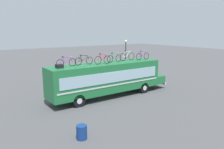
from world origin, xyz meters
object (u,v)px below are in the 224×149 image
object	(u,v)px
bus	(108,77)
rooftop_bicycle_3	(103,60)
rooftop_bicycle_6	(143,56)
rooftop_bicycle_5	(127,56)
rooftop_bicycle_4	(114,58)
trash_bin	(82,132)
rooftop_bicycle_2	(84,61)
rooftop_bicycle_1	(66,62)
luggage_bag_1	(59,66)
street_lamp	(126,54)

from	to	relation	value
bus	rooftop_bicycle_3	bearing A→B (deg)	-163.70
rooftop_bicycle_6	rooftop_bicycle_5	bearing A→B (deg)	162.44
rooftop_bicycle_4	trash_bin	xyz separation A→B (m)	(-6.76, -6.19, -3.12)
rooftop_bicycle_2	rooftop_bicycle_4	bearing A→B (deg)	-2.80
rooftop_bicycle_1	trash_bin	world-z (taller)	rooftop_bicycle_1
rooftop_bicycle_3	rooftop_bicycle_5	size ratio (longest dim) A/B	0.92
bus	rooftop_bicycle_5	distance (m)	3.08
luggage_bag_1	rooftop_bicycle_2	distance (m)	2.41
trash_bin	street_lamp	world-z (taller)	street_lamp
rooftop_bicycle_1	trash_bin	distance (m)	7.24
rooftop_bicycle_4	rooftop_bicycle_5	bearing A→B (deg)	5.52
rooftop_bicycle_4	rooftop_bicycle_6	distance (m)	3.29
bus	rooftop_bicycle_4	distance (m)	1.91
bus	street_lamp	bearing A→B (deg)	41.88
luggage_bag_1	trash_bin	distance (m)	6.77
trash_bin	rooftop_bicycle_4	bearing A→B (deg)	42.51
rooftop_bicycle_2	rooftop_bicycle_3	bearing A→B (deg)	-19.64
rooftop_bicycle_1	trash_bin	size ratio (longest dim) A/B	2.12
rooftop_bicycle_5	rooftop_bicycle_6	xyz separation A→B (m)	(1.58, -0.50, -0.02)
luggage_bag_1	rooftop_bicycle_5	size ratio (longest dim) A/B	0.30
luggage_bag_1	rooftop_bicycle_4	world-z (taller)	rooftop_bicycle_4
luggage_bag_1	rooftop_bicycle_1	size ratio (longest dim) A/B	0.32
bus	rooftop_bicycle_2	world-z (taller)	rooftop_bicycle_2
rooftop_bicycle_3	rooftop_bicycle_6	world-z (taller)	rooftop_bicycle_3
rooftop_bicycle_1	rooftop_bicycle_4	world-z (taller)	rooftop_bicycle_4
bus	trash_bin	bearing A→B (deg)	-134.63
rooftop_bicycle_2	street_lamp	distance (m)	11.39
rooftop_bicycle_6	street_lamp	world-z (taller)	street_lamp
rooftop_bicycle_2	street_lamp	size ratio (longest dim) A/B	0.36
rooftop_bicycle_6	trash_bin	xyz separation A→B (m)	(-10.02, -5.85, -3.13)
rooftop_bicycle_6	trash_bin	world-z (taller)	rooftop_bicycle_6
rooftop_bicycle_2	rooftop_bicycle_6	world-z (taller)	rooftop_bicycle_6
rooftop_bicycle_5	trash_bin	size ratio (longest dim) A/B	2.21
luggage_bag_1	rooftop_bicycle_4	bearing A→B (deg)	2.07
rooftop_bicycle_4	street_lamp	distance (m)	9.03
bus	rooftop_bicycle_1	bearing A→B (deg)	176.69
rooftop_bicycle_4	rooftop_bicycle_5	xyz separation A→B (m)	(1.68, 0.16, 0.04)
street_lamp	bus	bearing A→B (deg)	-138.12
rooftop_bicycle_5	rooftop_bicycle_6	bearing A→B (deg)	-17.56
street_lamp	rooftop_bicycle_1	bearing A→B (deg)	-150.82
rooftop_bicycle_3	trash_bin	bearing A→B (deg)	-131.84
bus	rooftop_bicycle_1	distance (m)	4.34
rooftop_bicycle_3	rooftop_bicycle_4	distance (m)	1.62
bus	rooftop_bicycle_3	xyz separation A→B (m)	(-0.75, -0.22, 1.74)
rooftop_bicycle_2	street_lamp	world-z (taller)	street_lamp
rooftop_bicycle_6	trash_bin	distance (m)	12.02
luggage_bag_1	rooftop_bicycle_2	size ratio (longest dim) A/B	0.32
street_lamp	rooftop_bicycle_2	bearing A→B (deg)	-147.19
trash_bin	rooftop_bicycle_3	bearing A→B (deg)	48.16
rooftop_bicycle_3	rooftop_bicycle_6	bearing A→B (deg)	0.76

